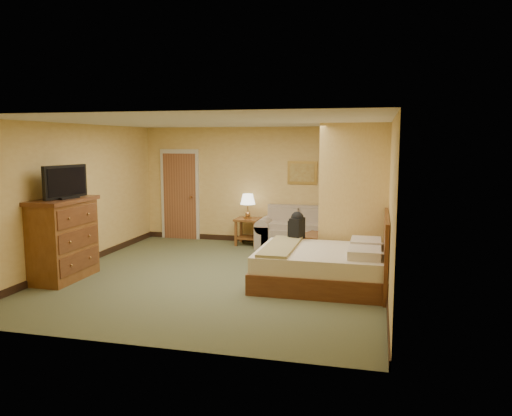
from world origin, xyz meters
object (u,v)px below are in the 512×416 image
(loveseat, at_px, (299,235))
(coffee_table, at_px, (320,242))
(bed, at_px, (327,266))
(dresser, at_px, (63,239))

(loveseat, distance_m, coffee_table, 1.11)
(loveseat, xyz_separation_m, coffee_table, (0.57, -0.95, 0.06))
(loveseat, bearing_deg, bed, -71.66)
(coffee_table, relative_size, bed, 0.46)
(loveseat, bearing_deg, coffee_table, -58.96)
(coffee_table, relative_size, dresser, 0.71)
(coffee_table, bearing_deg, dresser, -148.69)
(loveseat, relative_size, bed, 0.84)
(loveseat, height_order, coffee_table, loveseat)
(dresser, bearing_deg, bed, 9.18)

